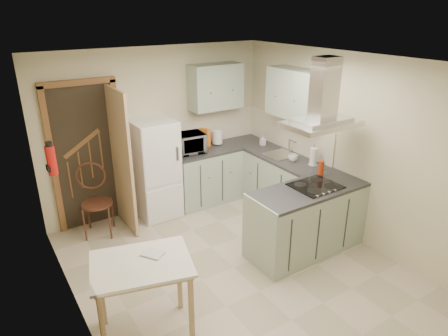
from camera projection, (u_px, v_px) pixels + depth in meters
floor at (233, 267)px, 4.97m from camera, size 4.20×4.20×0.00m
ceiling at (236, 61)px, 4.03m from camera, size 4.20×4.20×0.00m
back_wall at (158, 130)px, 6.13m from camera, size 3.60×0.00×3.60m
left_wall at (70, 218)px, 3.59m from camera, size 0.00×4.20×4.20m
right_wall at (344, 147)px, 5.41m from camera, size 0.00×4.20×4.20m
doorway at (87, 157)px, 5.63m from camera, size 1.10×0.12×2.10m
fridge at (156, 169)px, 5.99m from camera, size 0.60×0.60×1.50m
counter_back at (205, 175)px, 6.53m from camera, size 1.08×0.60×0.90m
counter_right at (271, 178)px, 6.43m from camera, size 0.60×1.95×0.90m
splashback at (211, 127)px, 6.64m from camera, size 1.68×0.02×0.50m
wall_cabinet_back at (216, 87)px, 6.25m from camera, size 0.85×0.35×0.70m
wall_cabinet_right at (295, 94)px, 5.75m from camera, size 0.35×0.90×0.70m
peninsula at (307, 219)px, 5.18m from camera, size 1.55×0.65×0.90m
hob at (315, 186)px, 5.06m from camera, size 0.58×0.50×0.01m
extractor_hood at (321, 124)px, 4.75m from camera, size 0.90×0.55×0.10m
sink at (280, 155)px, 6.12m from camera, size 0.45×0.40×0.01m
fire_extinguisher at (51, 160)px, 4.23m from camera, size 0.10×0.10×0.32m
drop_leaf_table at (145, 300)px, 3.80m from camera, size 1.05×0.89×0.85m
bentwood_chair at (97, 204)px, 5.54m from camera, size 0.56×0.56×0.95m
microwave at (186, 144)px, 6.15m from camera, size 0.59×0.43×0.31m
kettle at (218, 137)px, 6.55m from camera, size 0.18×0.18×0.25m
cereal_box at (205, 137)px, 6.50m from camera, size 0.12×0.20×0.28m
soap_bottle at (263, 140)px, 6.53m from camera, size 0.08×0.08×0.16m
paper_towel at (313, 156)px, 5.68m from camera, size 0.13×0.13×0.27m
cup at (293, 158)px, 5.86m from camera, size 0.17×0.17×0.10m
red_bottle at (321, 168)px, 5.34m from camera, size 0.08×0.08×0.21m
book at (148, 254)px, 3.68m from camera, size 0.23×0.25×0.09m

